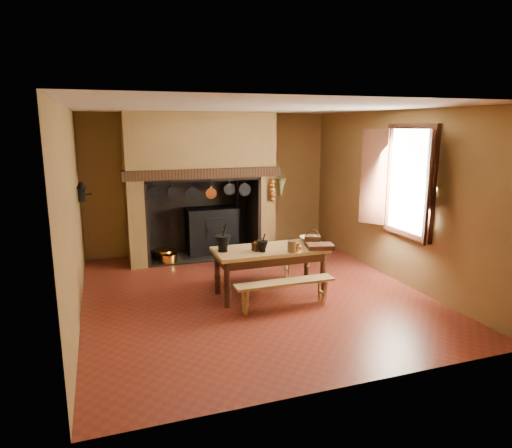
# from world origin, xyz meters

# --- Properties ---
(floor) EXTENTS (5.50, 5.50, 0.00)m
(floor) POSITION_xyz_m (0.00, 0.00, 0.00)
(floor) COLOR maroon
(floor) RESTS_ON ground
(ceiling) EXTENTS (5.50, 5.50, 0.00)m
(ceiling) POSITION_xyz_m (0.00, 0.00, 2.80)
(ceiling) COLOR silver
(ceiling) RESTS_ON back_wall
(back_wall) EXTENTS (5.00, 0.02, 2.80)m
(back_wall) POSITION_xyz_m (0.00, 2.75, 1.40)
(back_wall) COLOR brown
(back_wall) RESTS_ON floor
(wall_left) EXTENTS (0.02, 5.50, 2.80)m
(wall_left) POSITION_xyz_m (-2.50, 0.00, 1.40)
(wall_left) COLOR brown
(wall_left) RESTS_ON floor
(wall_right) EXTENTS (0.02, 5.50, 2.80)m
(wall_right) POSITION_xyz_m (2.50, 0.00, 1.40)
(wall_right) COLOR brown
(wall_right) RESTS_ON floor
(wall_front) EXTENTS (5.00, 0.02, 2.80)m
(wall_front) POSITION_xyz_m (0.00, -2.75, 1.40)
(wall_front) COLOR brown
(wall_front) RESTS_ON floor
(chimney_breast) EXTENTS (2.95, 0.96, 2.80)m
(chimney_breast) POSITION_xyz_m (-0.30, 2.31, 1.81)
(chimney_breast) COLOR brown
(chimney_breast) RESTS_ON floor
(iron_range) EXTENTS (1.12, 0.55, 1.60)m
(iron_range) POSITION_xyz_m (-0.04, 2.45, 0.48)
(iron_range) COLOR black
(iron_range) RESTS_ON floor
(hearth_pans) EXTENTS (0.51, 0.62, 0.20)m
(hearth_pans) POSITION_xyz_m (-1.05, 2.22, 0.09)
(hearth_pans) COLOR #BA7C2B
(hearth_pans) RESTS_ON floor
(hanging_pans) EXTENTS (1.92, 0.29, 0.27)m
(hanging_pans) POSITION_xyz_m (-0.34, 1.81, 1.36)
(hanging_pans) COLOR black
(hanging_pans) RESTS_ON chimney_breast
(onion_string) EXTENTS (0.12, 0.10, 0.46)m
(onion_string) POSITION_xyz_m (1.00, 1.79, 1.33)
(onion_string) COLOR #A65F1E
(onion_string) RESTS_ON chimney_breast
(herb_bunch) EXTENTS (0.20, 0.20, 0.35)m
(herb_bunch) POSITION_xyz_m (1.18, 1.79, 1.38)
(herb_bunch) COLOR #4F5729
(herb_bunch) RESTS_ON chimney_breast
(window) EXTENTS (0.39, 1.75, 1.76)m
(window) POSITION_xyz_m (2.35, -0.40, 1.70)
(window) COLOR white
(window) RESTS_ON wall_right
(wall_coffee_mill) EXTENTS (0.23, 0.16, 0.31)m
(wall_coffee_mill) POSITION_xyz_m (-2.42, 1.55, 1.52)
(wall_coffee_mill) COLOR black
(wall_coffee_mill) RESTS_ON wall_left
(work_table) EXTENTS (1.70, 0.76, 0.74)m
(work_table) POSITION_xyz_m (0.24, -0.11, 0.62)
(work_table) COLOR tan
(work_table) RESTS_ON floor
(bench_front) EXTENTS (1.45, 0.25, 0.41)m
(bench_front) POSITION_xyz_m (0.24, -0.71, 0.31)
(bench_front) COLOR tan
(bench_front) RESTS_ON floor
(bench_back) EXTENTS (1.35, 0.24, 0.38)m
(bench_back) POSITION_xyz_m (0.24, 0.48, 0.28)
(bench_back) COLOR tan
(bench_back) RESTS_ON floor
(mortar_large) EXTENTS (0.24, 0.24, 0.41)m
(mortar_large) POSITION_xyz_m (-0.48, -0.06, 0.87)
(mortar_large) COLOR black
(mortar_large) RESTS_ON work_table
(mortar_small) EXTENTS (0.16, 0.16, 0.27)m
(mortar_small) POSITION_xyz_m (0.06, -0.27, 0.83)
(mortar_small) COLOR black
(mortar_small) RESTS_ON work_table
(coffee_grinder) EXTENTS (0.17, 0.14, 0.18)m
(coffee_grinder) POSITION_xyz_m (0.00, -0.18, 0.81)
(coffee_grinder) COLOR #3D1D13
(coffee_grinder) RESTS_ON work_table
(brass_mug_a) EXTENTS (0.09, 0.09, 0.09)m
(brass_mug_a) POSITION_xyz_m (0.09, -0.22, 0.78)
(brass_mug_a) COLOR #BA7C2B
(brass_mug_a) RESTS_ON work_table
(brass_mug_b) EXTENTS (0.09, 0.09, 0.08)m
(brass_mug_b) POSITION_xyz_m (0.62, -0.01, 0.78)
(brass_mug_b) COLOR #BA7C2B
(brass_mug_b) RESTS_ON work_table
(mixing_bowl) EXTENTS (0.36, 0.36, 0.08)m
(mixing_bowl) POSITION_xyz_m (0.99, 0.07, 0.77)
(mixing_bowl) COLOR #BFBB93
(mixing_bowl) RESTS_ON work_table
(stoneware_crock) EXTENTS (0.14, 0.14, 0.17)m
(stoneware_crock) POSITION_xyz_m (0.47, -0.41, 0.82)
(stoneware_crock) COLOR brown
(stoneware_crock) RESTS_ON work_table
(glass_jar) EXTENTS (0.11, 0.11, 0.14)m
(glass_jar) POSITION_xyz_m (0.99, -0.13, 0.81)
(glass_jar) COLOR beige
(glass_jar) RESTS_ON work_table
(wicker_basket) EXTENTS (0.30, 0.26, 0.24)m
(wicker_basket) POSITION_xyz_m (0.94, -0.12, 0.81)
(wicker_basket) COLOR #432314
(wicker_basket) RESTS_ON work_table
(wooden_tray) EXTENTS (0.45, 0.36, 0.07)m
(wooden_tray) POSITION_xyz_m (0.94, -0.38, 0.77)
(wooden_tray) COLOR #3D1D13
(wooden_tray) RESTS_ON work_table
(brass_cup) EXTENTS (0.13, 0.13, 0.10)m
(brass_cup) POSITION_xyz_m (0.55, -0.41, 0.79)
(brass_cup) COLOR #BA7C2B
(brass_cup) RESTS_ON work_table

